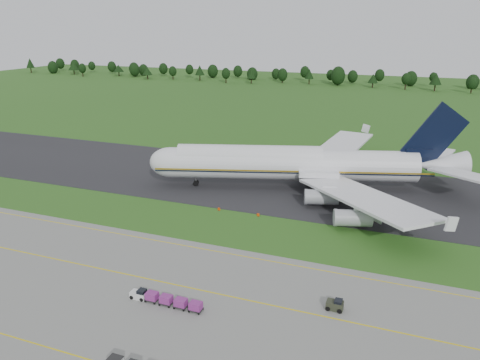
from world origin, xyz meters
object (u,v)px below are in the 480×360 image
at_px(aircraft, 298,164).
at_px(utility_cart, 335,306).
at_px(baggage_train, 165,300).
at_px(edge_markers, 238,212).

distance_m(aircraft, utility_cart, 50.09).
height_order(baggage_train, edge_markers, baggage_train).
bearing_deg(edge_markers, utility_cart, -47.89).
bearing_deg(baggage_train, utility_cart, 17.84).
bearing_deg(edge_markers, baggage_train, -85.98).
xyz_separation_m(baggage_train, edge_markers, (-2.40, 34.15, -0.50)).
bearing_deg(baggage_train, aircraft, 84.93).
bearing_deg(utility_cart, aircraft, 110.30).
height_order(aircraft, baggage_train, aircraft).
distance_m(utility_cart, edge_markers, 36.47).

